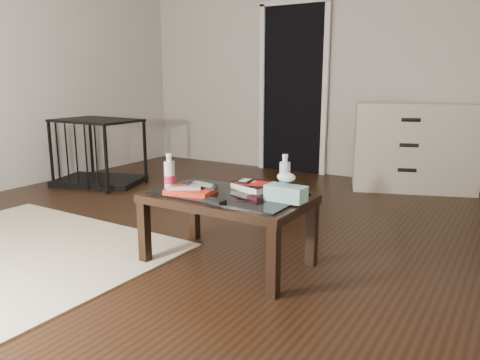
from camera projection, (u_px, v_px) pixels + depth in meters
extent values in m
plane|color=black|center=(201.00, 229.00, 3.65)|extent=(5.00, 5.00, 0.00)
plane|color=#B7B1A9|center=(327.00, 60.00, 5.44)|extent=(5.00, 0.00, 5.00)
cube|color=black|center=(293.00, 90.00, 5.69)|extent=(0.80, 0.05, 2.00)
cube|color=silver|center=(262.00, 90.00, 5.88)|extent=(0.06, 0.04, 2.04)
cube|color=silver|center=(325.00, 91.00, 5.45)|extent=(0.06, 0.04, 2.04)
cube|color=silver|center=(295.00, 1.00, 5.45)|extent=(0.90, 0.04, 0.06)
cube|color=black|center=(144.00, 232.00, 2.96)|extent=(0.06, 0.06, 0.40)
cube|color=black|center=(273.00, 262.00, 2.49)|extent=(0.06, 0.06, 0.40)
cube|color=black|center=(194.00, 212.00, 3.39)|extent=(0.06, 0.06, 0.40)
cube|color=black|center=(312.00, 234.00, 2.92)|extent=(0.06, 0.06, 0.40)
cube|color=black|center=(227.00, 199.00, 2.89)|extent=(1.00, 0.60, 0.05)
cube|color=black|center=(227.00, 194.00, 2.88)|extent=(0.90, 0.50, 0.01)
cube|color=beige|center=(18.00, 250.00, 3.19)|extent=(2.02, 1.52, 0.01)
cube|color=beige|center=(414.00, 147.00, 4.84)|extent=(1.30, 0.88, 0.90)
cylinder|color=black|center=(407.00, 170.00, 4.67)|extent=(0.18, 0.10, 0.04)
cylinder|color=black|center=(409.00, 145.00, 4.62)|extent=(0.18, 0.10, 0.04)
cylinder|color=black|center=(411.00, 120.00, 4.56)|extent=(0.18, 0.10, 0.04)
cube|color=black|center=(100.00, 181.00, 5.19)|extent=(1.05, 0.86, 0.06)
cube|color=black|center=(96.00, 120.00, 5.05)|extent=(1.05, 0.86, 0.02)
cube|color=black|center=(51.00, 153.00, 5.11)|extent=(0.03, 0.03, 0.70)
cube|color=black|center=(106.00, 160.00, 4.67)|extent=(0.03, 0.03, 0.70)
cube|color=black|center=(91.00, 146.00, 5.58)|extent=(0.03, 0.03, 0.70)
cube|color=black|center=(145.00, 152.00, 5.14)|extent=(0.03, 0.03, 0.70)
cube|color=red|center=(191.00, 191.00, 2.88)|extent=(0.32, 0.26, 0.03)
cube|color=#B4B4B9|center=(184.00, 188.00, 2.84)|extent=(0.19, 0.16, 0.02)
cube|color=black|center=(202.00, 187.00, 2.88)|extent=(0.20, 0.06, 0.02)
cube|color=black|center=(203.00, 184.00, 2.93)|extent=(0.21, 0.08, 0.02)
cube|color=black|center=(254.00, 186.00, 2.96)|extent=(0.30, 0.26, 0.05)
cube|color=red|center=(252.00, 182.00, 2.95)|extent=(0.20, 0.14, 0.01)
cube|color=black|center=(245.00, 181.00, 2.94)|extent=(0.08, 0.11, 0.02)
cube|color=black|center=(255.00, 198.00, 2.72)|extent=(0.10, 0.08, 0.02)
cube|color=black|center=(215.00, 201.00, 2.66)|extent=(0.12, 0.08, 0.02)
cylinder|color=silver|center=(169.00, 172.00, 2.91)|extent=(0.08, 0.08, 0.24)
cylinder|color=silver|center=(285.00, 174.00, 2.87)|extent=(0.08, 0.08, 0.24)
cube|color=teal|center=(286.00, 193.00, 2.69)|extent=(0.23, 0.12, 0.09)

